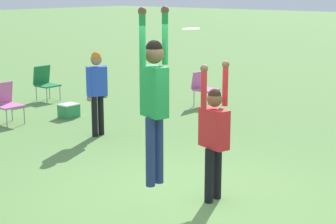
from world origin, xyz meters
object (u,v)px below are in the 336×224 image
(frisbee, at_px, (191,29))
(cooler_box, at_px, (69,111))
(camping_chair_4, at_px, (203,86))
(person_defending, at_px, (214,130))
(camping_chair_1, at_px, (45,81))
(person_spectator_near, at_px, (97,86))
(camping_chair_2, at_px, (5,100))
(person_jumping, at_px, (154,92))

(frisbee, relative_size, cooler_box, 0.56)
(camping_chair_4, bearing_deg, frisbee, 35.49)
(person_defending, bearing_deg, camping_chair_1, 173.68)
(camping_chair_4, bearing_deg, person_defending, 38.33)
(person_spectator_near, bearing_deg, camping_chair_1, 93.49)
(frisbee, relative_size, camping_chair_4, 0.27)
(camping_chair_1, bearing_deg, camping_chair_2, 32.80)
(person_jumping, xyz_separation_m, cooler_box, (3.06, 5.30, -1.51))
(camping_chair_1, xyz_separation_m, cooler_box, (-0.93, -2.03, -0.36))
(person_defending, relative_size, cooler_box, 4.77)
(frisbee, bearing_deg, camping_chair_2, 78.96)
(camping_chair_1, bearing_deg, person_defending, 67.97)
(person_jumping, distance_m, person_spectator_near, 4.34)
(person_defending, distance_m, camping_chair_1, 8.19)
(person_defending, xyz_separation_m, camping_chair_4, (5.17, 3.96, -0.52))
(cooler_box, bearing_deg, camping_chair_4, -27.66)
(person_spectator_near, distance_m, cooler_box, 2.05)
(camping_chair_4, bearing_deg, camping_chair_2, -26.03)
(person_jumping, distance_m, camping_chair_4, 7.24)
(frisbee, bearing_deg, person_jumping, 170.49)
(camping_chair_1, distance_m, cooler_box, 2.26)
(person_jumping, xyz_separation_m, camping_chair_4, (6.11, 3.70, -1.16))
(person_spectator_near, bearing_deg, camping_chair_4, 28.77)
(camping_chair_2, bearing_deg, person_spectator_near, 105.42)
(frisbee, bearing_deg, person_defending, -25.56)
(person_defending, height_order, frisbee, frisbee)
(camping_chair_2, xyz_separation_m, cooler_box, (1.28, -0.59, -0.36))
(camping_chair_4, bearing_deg, person_spectator_near, 2.67)
(camping_chair_2, height_order, person_spectator_near, person_spectator_near)
(camping_chair_1, bearing_deg, person_spectator_near, 66.34)
(person_jumping, xyz_separation_m, camping_chair_1, (3.99, 7.33, -1.15))
(camping_chair_1, bearing_deg, frisbee, 65.37)
(person_jumping, distance_m, person_defending, 1.17)
(camping_chair_1, height_order, cooler_box, camping_chair_1)
(person_defending, bearing_deg, person_spectator_near, 175.31)
(person_spectator_near, bearing_deg, frisbee, -88.45)
(frisbee, distance_m, camping_chair_2, 6.40)
(camping_chair_2, xyz_separation_m, person_spectator_near, (0.58, -2.31, 0.50))
(cooler_box, bearing_deg, frisbee, -114.36)
(camping_chair_2, relative_size, person_spectator_near, 0.53)
(person_defending, distance_m, camping_chair_2, 6.23)
(person_defending, height_order, camping_chair_4, person_defending)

